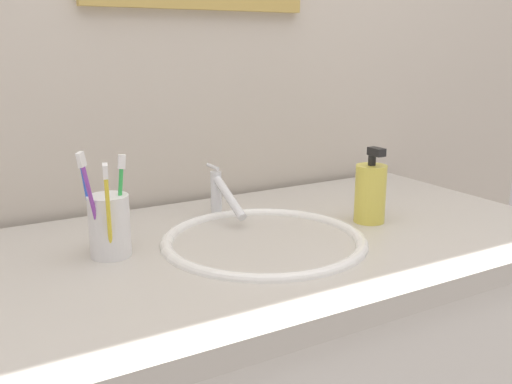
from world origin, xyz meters
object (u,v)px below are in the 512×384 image
object	(u,v)px
toothbrush_green	(120,198)
soap_dispenser	(370,192)
toothbrush_cup	(110,226)
toothbrush_yellow	(108,206)
toothbrush_purple	(91,199)
toothbrush_blue	(88,198)
faucet	(221,194)

from	to	relation	value
toothbrush_green	soap_dispenser	distance (m)	0.51
toothbrush_cup	toothbrush_yellow	xyz separation A→B (m)	(-0.01, -0.05, 0.05)
toothbrush_purple	toothbrush_blue	world-z (taller)	toothbrush_purple
faucet	toothbrush_cup	xyz separation A→B (m)	(-0.27, -0.11, 0.00)
toothbrush_cup	soap_dispenser	distance (m)	0.53
faucet	toothbrush_blue	distance (m)	0.32
toothbrush_green	soap_dispenser	xyz separation A→B (m)	(0.51, -0.07, -0.04)
toothbrush_green	toothbrush_blue	size ratio (longest dim) A/B	0.98
toothbrush_blue	toothbrush_purple	bearing A→B (deg)	-94.37
toothbrush_cup	toothbrush_yellow	size ratio (longest dim) A/B	0.62
toothbrush_cup	toothbrush_blue	size ratio (longest dim) A/B	0.61
toothbrush_green	toothbrush_yellow	bearing A→B (deg)	-128.30
toothbrush_purple	toothbrush_blue	bearing A→B (deg)	85.63
toothbrush_blue	toothbrush_green	bearing A→B (deg)	-23.43
faucet	toothbrush_green	world-z (taller)	toothbrush_green
soap_dispenser	toothbrush_cup	bearing A→B (deg)	171.99
faucet	toothbrush_cup	size ratio (longest dim) A/B	1.49
toothbrush_purple	soap_dispenser	xyz separation A→B (m)	(0.56, -0.05, -0.05)
toothbrush_cup	toothbrush_purple	distance (m)	0.07
toothbrush_yellow	toothbrush_green	bearing A→B (deg)	51.70
faucet	toothbrush_yellow	bearing A→B (deg)	-151.14
toothbrush_purple	toothbrush_green	distance (m)	0.05
toothbrush_green	toothbrush_purple	bearing A→B (deg)	-164.86
faucet	toothbrush_blue	world-z (taller)	toothbrush_blue
toothbrush_yellow	toothbrush_blue	xyz separation A→B (m)	(-0.02, 0.06, 0.00)
toothbrush_yellow	toothbrush_blue	distance (m)	0.06
toothbrush_purple	toothbrush_green	size ratio (longest dim) A/B	1.09
faucet	toothbrush_blue	size ratio (longest dim) A/B	0.92
toothbrush_purple	toothbrush_green	world-z (taller)	toothbrush_purple
toothbrush_yellow	faucet	bearing A→B (deg)	28.86
faucet	toothbrush_green	size ratio (longest dim) A/B	0.93
soap_dispenser	toothbrush_green	bearing A→B (deg)	172.63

